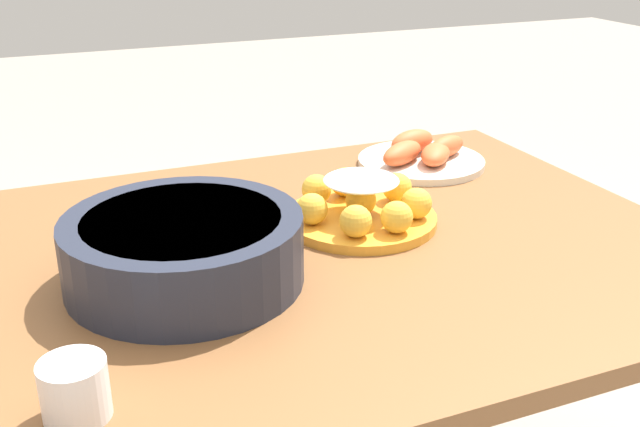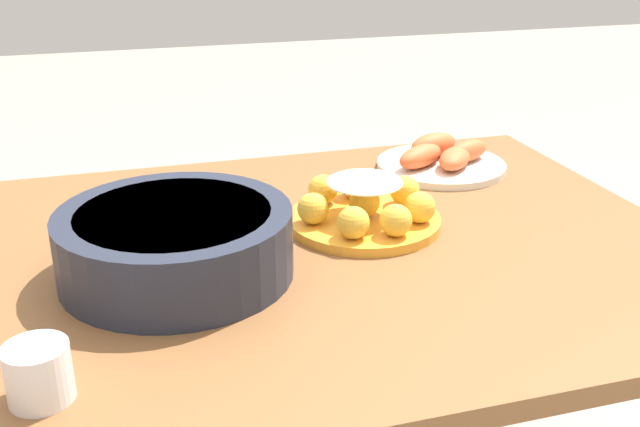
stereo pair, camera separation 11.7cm
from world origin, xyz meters
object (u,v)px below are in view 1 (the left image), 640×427
dining_table (278,307)px  cake_plate (361,206)px  cup_far (75,390)px  seafood_platter (421,155)px  serving_bowl (184,248)px

dining_table → cake_plate: size_ratio=5.20×
cake_plate → cup_far: cake_plate is taller
seafood_platter → serving_bowl: bearing=29.3°
dining_table → seafood_platter: size_ratio=5.14×
cake_plate → serving_bowl: size_ratio=0.76×
serving_bowl → cup_far: serving_bowl is taller
dining_table → cup_far: 0.46m
dining_table → cake_plate: cake_plate is taller
serving_bowl → cup_far: 0.31m
cup_far → cake_plate: bearing=-144.9°
cup_far → dining_table: bearing=-137.5°
seafood_platter → cake_plate: bearing=42.6°
cake_plate → serving_bowl: (0.31, 0.09, 0.02)m
seafood_platter → cup_far: bearing=37.7°
cake_plate → seafood_platter: (-0.24, -0.22, -0.01)m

